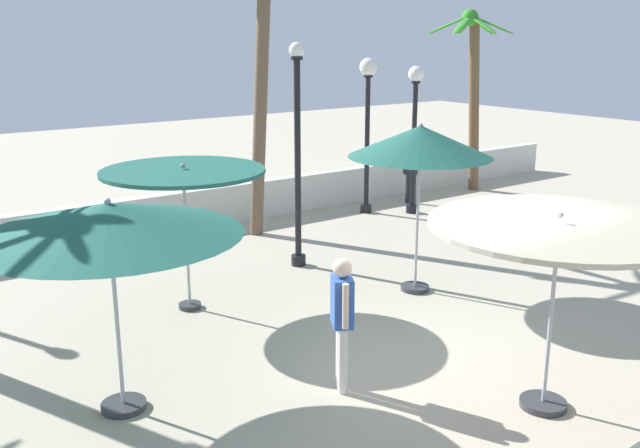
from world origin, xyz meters
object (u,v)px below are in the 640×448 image
palm_tree_0 (263,69)px  lamp_post_0 (298,152)px  patio_umbrella_0 (109,221)px  patio_umbrella_3 (420,142)px  patio_umbrella_2 (183,176)px  palm_tree_2 (472,78)px  lamp_post_2 (368,109)px  patio_umbrella_1 (558,236)px  guest_0 (411,169)px  guest_1 (342,311)px  lamp_post_1 (415,122)px

palm_tree_0 → lamp_post_0: bearing=-107.6°
patio_umbrella_0 → patio_umbrella_3: patio_umbrella_3 is taller
patio_umbrella_2 → lamp_post_0: size_ratio=0.61×
palm_tree_2 → lamp_post_2: bearing=-176.0°
patio_umbrella_1 → lamp_post_0: size_ratio=0.70×
patio_umbrella_0 → lamp_post_0: lamp_post_0 is taller
patio_umbrella_0 → palm_tree_0: palm_tree_0 is taller
patio_umbrella_2 → patio_umbrella_3: size_ratio=0.88×
patio_umbrella_3 → guest_0: size_ratio=1.90×
patio_umbrella_1 → lamp_post_0: bearing=84.0°
patio_umbrella_0 → patio_umbrella_3: size_ratio=1.03×
patio_umbrella_1 → patio_umbrella_3: 4.15m
lamp_post_2 → guest_1: bearing=-131.5°
patio_umbrella_3 → lamp_post_0: bearing=110.5°
palm_tree_2 → patio_umbrella_3: bearing=-143.3°
guest_0 → guest_1: size_ratio=0.88×
guest_0 → palm_tree_2: bearing=4.3°
palm_tree_0 → lamp_post_1: (3.86, -0.62, -1.32)m
patio_umbrella_0 → lamp_post_1: bearing=28.2°
patio_umbrella_2 → palm_tree_0: palm_tree_0 is taller
patio_umbrella_3 → lamp_post_2: 5.57m
lamp_post_0 → guest_0: 6.04m
patio_umbrella_0 → lamp_post_1: size_ratio=0.84×
guest_1 → patio_umbrella_1: bearing=-45.9°
guest_1 → lamp_post_0: bearing=61.9°
patio_umbrella_3 → guest_1: patio_umbrella_3 is taller
patio_umbrella_1 → lamp_post_2: 9.68m
lamp_post_0 → lamp_post_2: lamp_post_0 is taller
patio_umbrella_3 → lamp_post_2: lamp_post_2 is taller
guest_1 → palm_tree_0: bearing=65.4°
lamp_post_2 → palm_tree_2: bearing=4.0°
patio_umbrella_0 → patio_umbrella_3: bearing=9.3°
patio_umbrella_3 → guest_0: patio_umbrella_3 is taller
lamp_post_0 → guest_1: 5.13m
lamp_post_1 → palm_tree_2: bearing=17.8°
palm_tree_2 → guest_0: size_ratio=3.25×
palm_tree_0 → lamp_post_1: palm_tree_0 is taller
patio_umbrella_0 → palm_tree_2: bearing=25.8°
lamp_post_1 → guest_1: bearing=-138.5°
lamp_post_2 → palm_tree_0: bearing=-178.5°
palm_tree_2 → guest_1: size_ratio=2.87×
patio_umbrella_0 → lamp_post_0: size_ratio=0.72×
lamp_post_0 → lamp_post_1: 4.94m
lamp_post_2 → guest_0: (1.60, 0.10, -1.64)m
patio_umbrella_0 → guest_0: patio_umbrella_0 is taller
patio_umbrella_2 → lamp_post_1: 7.73m
guest_0 → patio_umbrella_3: bearing=-132.3°
patio_umbrella_3 → palm_tree_0: (-0.12, 4.71, 1.00)m
patio_umbrella_2 → lamp_post_0: (2.68, 0.79, 0.01)m
lamp_post_1 → lamp_post_2: bearing=142.0°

